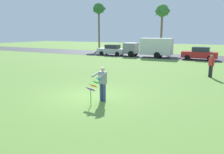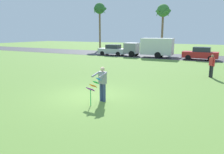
{
  "view_description": "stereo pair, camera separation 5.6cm",
  "coord_description": "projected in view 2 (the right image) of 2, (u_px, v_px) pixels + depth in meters",
  "views": [
    {
      "loc": [
        6.24,
        -9.42,
        3.34
      ],
      "look_at": [
        1.09,
        0.58,
        1.05
      ],
      "focal_mm": 34.82,
      "sensor_mm": 36.0,
      "label": 1
    },
    {
      "loc": [
        6.29,
        -9.39,
        3.34
      ],
      "look_at": [
        1.09,
        0.58,
        1.05
      ],
      "focal_mm": 34.82,
      "sensor_mm": 36.0,
      "label": 2
    }
  ],
  "objects": [
    {
      "name": "parked_truck_grey_van",
      "position": [
        151.0,
        47.0,
        29.96
      ],
      "size": [
        6.76,
        2.28,
        2.62
      ],
      "color": "gray",
      "rests_on": "ground"
    },
    {
      "name": "parked_car_red",
      "position": [
        200.0,
        54.0,
        27.18
      ],
      "size": [
        4.22,
        1.87,
        1.6
      ],
      "color": "red",
      "rests_on": "ground"
    },
    {
      "name": "palm_tree_right_near",
      "position": [
        163.0,
        13.0,
        36.45
      ],
      "size": [
        2.58,
        2.71,
        8.06
      ],
      "color": "brown",
      "rests_on": "ground"
    },
    {
      "name": "parked_car_silver",
      "position": [
        113.0,
        50.0,
        32.81
      ],
      "size": [
        4.24,
        1.91,
        1.6
      ],
      "color": "silver",
      "rests_on": "ground"
    },
    {
      "name": "person_walker_near",
      "position": [
        212.0,
        65.0,
        16.44
      ],
      "size": [
        0.43,
        0.43,
        1.73
      ],
      "color": "#26262B",
      "rests_on": "ground"
    },
    {
      "name": "palm_tree_left_near",
      "position": [
        100.0,
        11.0,
        42.4
      ],
      "size": [
        2.58,
        2.71,
        9.06
      ],
      "color": "brown",
      "rests_on": "ground"
    },
    {
      "name": "kite_held",
      "position": [
        93.0,
        87.0,
        10.11
      ],
      "size": [
        0.55,
        0.71,
        1.26
      ],
      "color": "blue",
      "rests_on": "ground"
    },
    {
      "name": "ground_plane",
      "position": [
        89.0,
        96.0,
        11.67
      ],
      "size": [
        120.0,
        120.0,
        0.0
      ],
      "primitive_type": "plane",
      "color": "olive"
    },
    {
      "name": "road_strip",
      "position": [
        175.0,
        57.0,
        31.03
      ],
      "size": [
        120.0,
        8.0,
        0.01
      ],
      "primitive_type": "cube",
      "color": "#424247",
      "rests_on": "ground"
    },
    {
      "name": "person_kite_flyer",
      "position": [
        102.0,
        83.0,
        10.61
      ],
      "size": [
        0.61,
        0.71,
        1.73
      ],
      "color": "#384772",
      "rests_on": "ground"
    }
  ]
}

